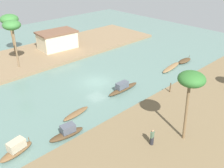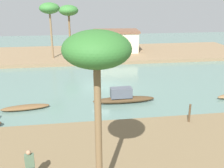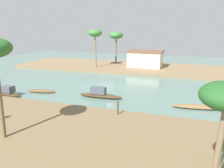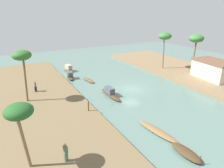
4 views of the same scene
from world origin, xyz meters
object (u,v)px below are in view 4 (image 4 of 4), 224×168
(sampan_with_tall_canopy, at_px, (110,93))
(palm_tree_right_tall, at_px, (196,39))
(sampan_foreground, at_px, (70,76))
(person_by_mooring, at_px, (35,87))
(person_on_near_bank, at_px, (66,153))
(palm_tree_left_near, at_px, (22,57))
(mooring_post, at_px, (88,106))
(palm_tree_left_far, at_px, (19,113))
(sampan_midstream, at_px, (186,152))
(riverside_building, at_px, (213,69))
(sampan_upstream_small, at_px, (88,80))
(sampan_downstream_large, at_px, (68,69))
(palm_tree_right_short, at_px, (165,37))
(sampan_near_left_bank, at_px, (157,131))

(sampan_with_tall_canopy, bearing_deg, palm_tree_right_tall, 100.76)
(sampan_foreground, xyz_separation_m, person_by_mooring, (4.82, -6.90, 0.67))
(person_on_near_bank, relative_size, palm_tree_left_near, 0.24)
(mooring_post, bearing_deg, person_by_mooring, -154.12)
(sampan_foreground, distance_m, palm_tree_right_tall, 26.91)
(person_on_near_bank, xyz_separation_m, palm_tree_left_far, (-0.79, -2.89, 4.10))
(sampan_midstream, xyz_separation_m, sampan_with_tall_canopy, (-14.90, 0.16, 0.21))
(person_on_near_bank, bearing_deg, riverside_building, -89.11)
(sampan_upstream_small, height_order, sampan_with_tall_canopy, sampan_with_tall_canopy)
(person_on_near_bank, bearing_deg, person_by_mooring, -16.21)
(sampan_midstream, relative_size, palm_tree_right_tall, 0.47)
(sampan_foreground, xyz_separation_m, mooring_post, (14.53, -2.19, 0.60))
(sampan_downstream_large, relative_size, sampan_midstream, 1.06)
(person_on_near_bank, relative_size, palm_tree_right_tall, 0.24)
(palm_tree_right_short, height_order, riverside_building, palm_tree_right_short)
(sampan_downstream_large, distance_m, sampan_with_tall_canopy, 15.74)
(person_on_near_bank, height_order, mooring_post, person_on_near_bank)
(person_by_mooring, height_order, riverside_building, riverside_building)
(person_by_mooring, height_order, palm_tree_left_far, palm_tree_left_far)
(palm_tree_right_short, bearing_deg, person_on_near_bank, -55.48)
(sampan_foreground, xyz_separation_m, riverside_building, (13.38, 22.50, 1.62))
(palm_tree_left_far, bearing_deg, sampan_foreground, 154.51)
(sampan_midstream, bearing_deg, palm_tree_right_short, 141.43)
(sampan_upstream_small, relative_size, sampan_downstream_large, 1.10)
(sampan_downstream_large, xyz_separation_m, sampan_foreground, (4.77, -1.16, -0.05))
(sampan_near_left_bank, xyz_separation_m, palm_tree_right_short, (-17.92, 16.35, 6.81))
(sampan_with_tall_canopy, xyz_separation_m, person_by_mooring, (-6.06, -9.67, 0.67))
(sampan_midstream, relative_size, sampan_with_tall_canopy, 0.62)
(palm_tree_left_far, distance_m, palm_tree_right_short, 33.83)
(sampan_foreground, xyz_separation_m, palm_tree_right_short, (3.94, 18.98, 6.53))
(sampan_near_left_bank, bearing_deg, riverside_building, 104.99)
(sampan_upstream_small, bearing_deg, sampan_near_left_bank, -6.99)
(sampan_downstream_large, height_order, sampan_midstream, sampan_downstream_large)
(sampan_downstream_large, relative_size, mooring_post, 2.75)
(sampan_with_tall_canopy, xyz_separation_m, palm_tree_left_near, (-3.07, -11.12, 6.16))
(person_by_mooring, relative_size, riverside_building, 0.23)
(sampan_downstream_large, bearing_deg, sampan_near_left_bank, -7.97)
(sampan_downstream_large, bearing_deg, palm_tree_left_near, -48.21)
(mooring_post, bearing_deg, palm_tree_right_tall, 106.58)
(palm_tree_left_far, bearing_deg, person_on_near_bank, 74.76)
(sampan_near_left_bank, height_order, person_on_near_bank, person_on_near_bank)
(person_on_near_bank, bearing_deg, palm_tree_right_tall, -79.59)
(mooring_post, bearing_deg, palm_tree_right_short, 116.57)
(person_on_near_bank, distance_m, palm_tree_left_near, 15.19)
(sampan_upstream_small, height_order, sampan_foreground, sampan_foreground)
(sampan_midstream, bearing_deg, palm_tree_right_tall, 128.74)
(sampan_upstream_small, height_order, person_on_near_bank, person_on_near_bank)
(sampan_upstream_small, height_order, palm_tree_right_tall, palm_tree_right_tall)
(sampan_upstream_small, bearing_deg, sampan_midstream, -7.09)
(sampan_with_tall_canopy, distance_m, palm_tree_left_far, 17.16)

